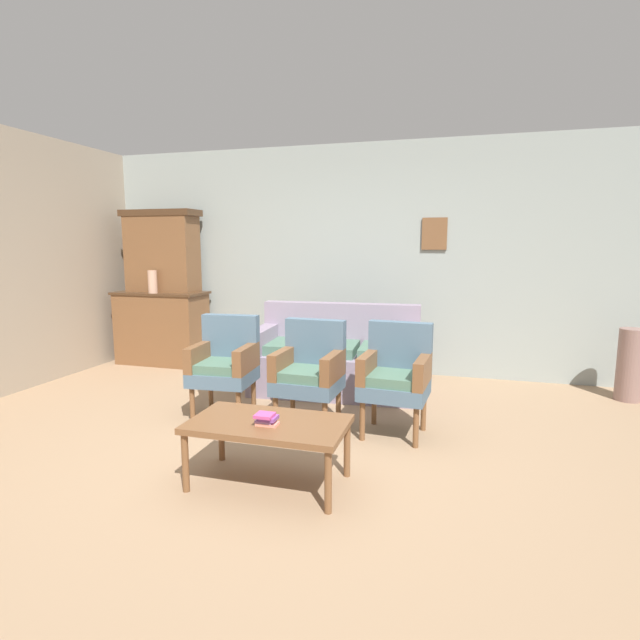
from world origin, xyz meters
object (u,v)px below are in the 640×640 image
Objects in this scene: vase_on_cabinet at (153,282)px; book_stack_on_table at (267,419)px; coffee_table at (268,428)px; floor_vase_by_wall at (630,365)px; armchair_by_doorway at (225,362)px; side_cabinet at (162,327)px; floral_couch at (336,360)px; armchair_near_couch_end at (396,374)px; armchair_row_middle at (310,369)px.

vase_on_cabinet is 3.69m from book_stack_on_table.
book_stack_on_table reaches higher than coffee_table.
armchair_by_doorway is at bearing -157.19° from floor_vase_by_wall.
side_cabinet reaches higher than coffee_table.
side_cabinet is at bearing 132.96° from book_stack_on_table.
floral_couch is at bearing -9.28° from vase_on_cabinet.
vase_on_cabinet is 2.30m from armchair_by_doorway.
vase_on_cabinet is 0.28× the size of coffee_table.
armchair_near_couch_end is at bearing -23.95° from vase_on_cabinet.
armchair_by_doorway is 1.00× the size of armchair_row_middle.
floral_couch is 12.68× the size of book_stack_on_table.
vase_on_cabinet is at bearing -84.42° from side_cabinet.
side_cabinet reaches higher than book_stack_on_table.
vase_on_cabinet reaches higher than floor_vase_by_wall.
side_cabinet is 1.28× the size of armchair_by_doorway.
vase_on_cabinet is at bearing 135.27° from coffee_table.
floor_vase_by_wall reaches higher than coffee_table.
armchair_near_couch_end is at bearing 0.48° from armchair_by_doorway.
armchair_row_middle is at bearing 92.54° from coffee_table.
armchair_near_couch_end is (0.71, 0.06, 0.00)m from armchair_row_middle.
floor_vase_by_wall is (5.32, 0.08, -0.71)m from vase_on_cabinet.
armchair_row_middle is 1.04m from coffee_table.
armchair_row_middle is 6.52× the size of book_stack_on_table.
floral_couch is at bearing -13.30° from side_cabinet.
armchair_row_middle is at bearing -87.67° from floral_couch.
vase_on_cabinet is 0.39× the size of floor_vase_by_wall.
coffee_table is 7.25× the size of book_stack_on_table.
armchair_by_doorway is 1.51m from armchair_near_couch_end.
floral_couch is at bearing 92.33° from armchair_row_middle.
coffee_table is (-0.66, -1.10, -0.12)m from armchair_near_couch_end.
floral_couch is at bearing 92.79° from book_stack_on_table.
vase_on_cabinet is 0.31× the size of armchair_by_doorway.
armchair_by_doorway is (-0.76, -1.04, 0.17)m from floral_couch.
side_cabinet reaches higher than floral_couch.
vase_on_cabinet is at bearing 156.05° from armchair_near_couch_end.
coffee_table is at bearing -136.75° from floor_vase_by_wall.
armchair_row_middle is 1.25× the size of floor_vase_by_wall.
side_cabinet is 0.63m from vase_on_cabinet.
vase_on_cabinet is 0.16× the size of floral_couch.
armchair_near_couch_end reaches higher than floor_vase_by_wall.
side_cabinet is 4.08× the size of vase_on_cabinet.
side_cabinet is 0.66× the size of floral_couch.
armchair_by_doorway is (1.70, -1.44, -0.57)m from vase_on_cabinet.
vase_on_cabinet is 0.31× the size of armchair_near_couch_end.
side_cabinet reaches higher than armchair_near_couch_end.
armchair_by_doorway is at bearing -126.16° from floral_couch.
armchair_near_couch_end is 2.59m from floor_vase_by_wall.
armchair_near_couch_end is 0.90× the size of coffee_table.
armchair_by_doorway and armchair_row_middle have the same top height.
armchair_row_middle is 0.71m from armchair_near_couch_end.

